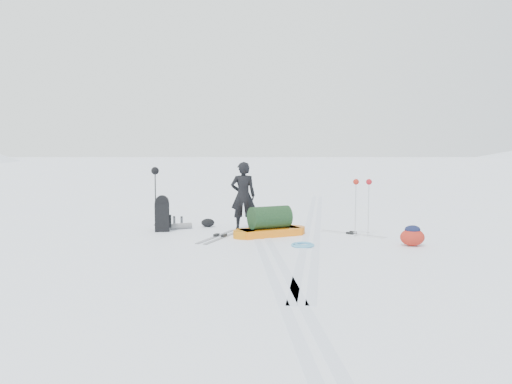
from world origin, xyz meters
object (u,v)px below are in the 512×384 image
skier (243,196)px  ski_poles_black (155,178)px  expedition_rucksack (165,215)px  pulk_sled (270,225)px

skier → ski_poles_black: (-2.08, -0.01, 0.41)m
skier → ski_poles_black: size_ratio=1.08×
skier → expedition_rucksack: bearing=4.4°
expedition_rucksack → ski_poles_black: ski_poles_black is taller
skier → ski_poles_black: skier is taller
expedition_rucksack → ski_poles_black: 0.90m
expedition_rucksack → skier: bearing=0.3°
expedition_rucksack → ski_poles_black: size_ratio=0.56×
skier → pulk_sled: bearing=120.5°
pulk_sled → expedition_rucksack: (-2.43, 0.64, 0.13)m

